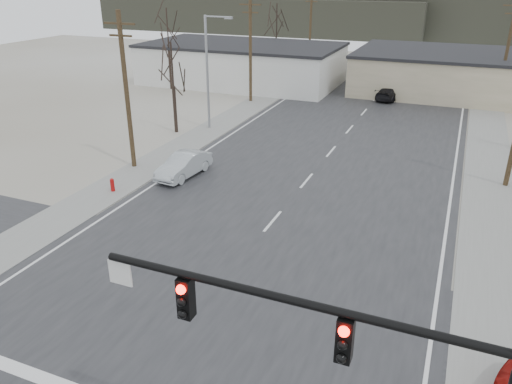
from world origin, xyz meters
The scene contains 20 objects.
ground centered at (0.00, 0.00, 0.00)m, with size 140.00×140.00×0.00m, color #BCBCB8.
main_road centered at (0.00, 15.00, 0.02)m, with size 18.00×110.00×0.05m, color #262629.
cross_road centered at (0.00, 0.00, 0.02)m, with size 90.00×10.00×0.04m, color #262629.
sidewalk_left centered at (-10.60, 20.00, 0.03)m, with size 3.00×90.00×0.06m, color gray.
sidewalk_right centered at (10.60, 20.00, 0.03)m, with size 3.00×90.00×0.06m, color gray.
fire_hydrant centered at (-10.20, 8.00, 0.45)m, with size 0.24×0.24×0.87m.
building_left_far centered at (-16.00, 40.00, 2.26)m, with size 22.30×12.30×4.50m.
building_right_far centered at (10.00, 44.00, 2.15)m, with size 26.30×14.30×4.30m.
upole_left_b centered at (-11.50, 12.00, 5.22)m, with size 2.20×0.30×10.00m.
upole_left_c centered at (-11.50, 32.00, 5.22)m, with size 2.20×0.30×10.00m.
upole_left_d centered at (-11.50, 52.00, 5.22)m, with size 2.20×0.30×10.00m.
upole_right_b centered at (11.50, 40.00, 5.22)m, with size 2.20×0.30×10.00m.
streetlight_main centered at (-10.80, 22.00, 5.09)m, with size 2.40×0.25×9.00m.
tree_left_near centered at (-13.00, 20.00, 5.23)m, with size 3.30×3.30×7.35m.
tree_left_far centered at (-14.00, 46.00, 6.28)m, with size 3.96×3.96×8.82m.
tree_left_mid centered at (-22.00, 34.00, 6.28)m, with size 3.96×3.96×8.82m.
hill_left centered at (-35.00, 92.00, 3.50)m, with size 70.00×18.00×7.00m, color #333026.
sedan_crossing centered at (-7.50, 11.77, 0.78)m, with size 1.54×4.43×1.46m, color #AEB5B9.
car_far_a centered at (1.42, 37.96, 0.72)m, with size 1.88×4.63×1.34m, color black.
car_far_b centered at (-3.89, 65.00, 0.80)m, with size 1.77×4.40×1.50m, color black.
Camera 1 is at (8.14, -13.88, 12.08)m, focal length 35.00 mm.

